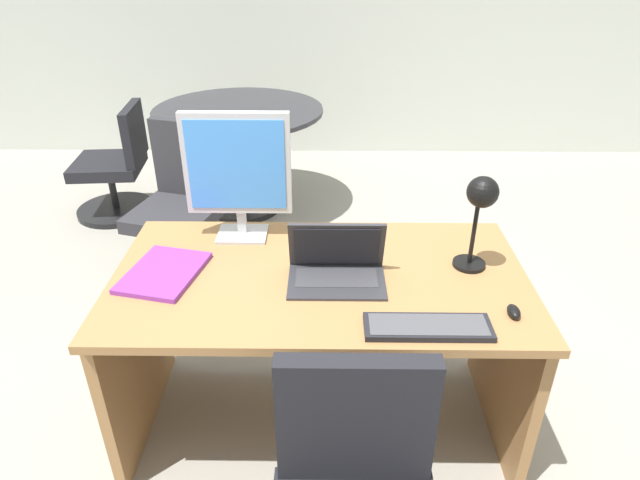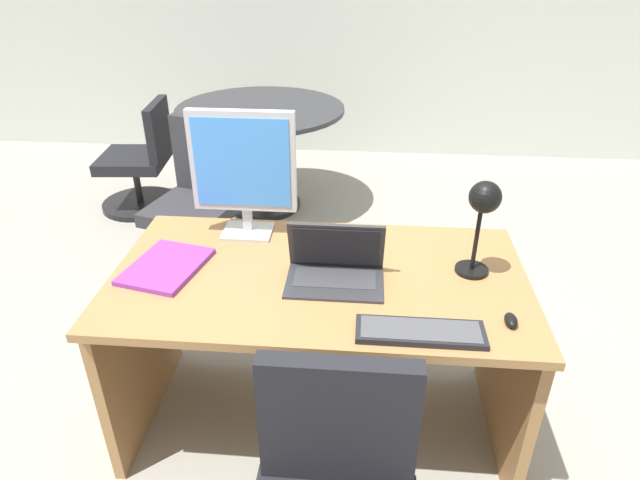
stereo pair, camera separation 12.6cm
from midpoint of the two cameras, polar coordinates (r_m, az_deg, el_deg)
name	(u,v)px [view 2 (the right image)]	position (r m, az deg, el deg)	size (l,w,h in m)	color
ground	(339,245)	(3.66, 2.94, -0.59)	(12.00, 12.00, 0.00)	gray
desk	(320,316)	(2.17, 1.71, -7.97)	(1.50, 0.82, 0.74)	#9E7042
monitor	(243,167)	(2.15, -6.33, 7.57)	(0.41, 0.16, 0.51)	#B7BABF
laptop	(335,261)	(1.95, 3.47, -2.28)	(0.34, 0.23, 0.21)	#2D2D33
keyboard	(420,332)	(1.75, 12.44, -9.35)	(0.40, 0.13, 0.02)	black
mouse	(511,320)	(1.87, 21.09, -7.82)	(0.04, 0.07, 0.03)	black
desk_lamp	(483,209)	(1.96, 18.35, 3.01)	(0.12, 0.14, 0.37)	black
book	(166,266)	(2.09, -14.03, -2.71)	(0.31, 0.36, 0.02)	purple
meeting_table	(261,133)	(3.99, -5.18, 11.02)	(1.18, 1.18, 0.76)	black
meeting_chair_near	(142,167)	(4.25, -17.22, 7.24)	(0.56, 0.56, 0.79)	black
meeting_chair_far	(198,213)	(3.35, -11.49, 2.79)	(0.57, 0.58, 0.89)	black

